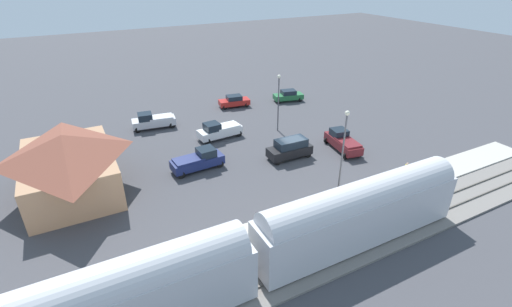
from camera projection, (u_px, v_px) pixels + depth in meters
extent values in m
plane|color=#424247|center=(294.00, 157.00, 40.87)|extent=(200.00, 200.00, 0.00)
cube|color=slate|center=(388.00, 227.00, 29.83)|extent=(4.80, 70.00, 0.18)
cube|color=#59544C|center=(395.00, 231.00, 29.19)|extent=(0.10, 70.00, 0.12)
cube|color=#59544C|center=(382.00, 221.00, 30.32)|extent=(0.10, 70.00, 0.12)
cube|color=#B7B2A8|center=(355.00, 201.00, 32.94)|extent=(3.20, 46.00, 0.30)
cube|color=silver|center=(359.00, 219.00, 27.48)|extent=(2.90, 17.11, 3.70)
cube|color=gold|center=(346.00, 211.00, 28.76)|extent=(0.04, 15.74, 0.36)
cylinder|color=silver|center=(362.00, 199.00, 26.67)|extent=(2.75, 16.43, 2.76)
cube|color=gold|center=(104.00, 298.00, 21.33)|extent=(0.04, 15.74, 0.36)
cylinder|color=silver|center=(101.00, 290.00, 19.25)|extent=(2.75, 16.43, 2.76)
cube|color=tan|center=(71.00, 173.00, 34.02)|extent=(11.34, 7.58, 3.77)
pyramid|color=brown|center=(64.00, 145.00, 32.71)|extent=(12.14, 8.38, 1.95)
cube|color=#4C3323|center=(116.00, 171.00, 35.99)|extent=(1.10, 0.08, 2.10)
cylinder|color=brown|center=(405.00, 174.00, 36.03)|extent=(0.22, 0.22, 0.85)
cylinder|color=yellow|center=(407.00, 168.00, 35.69)|extent=(0.36, 0.36, 0.62)
sphere|color=tan|center=(408.00, 164.00, 35.50)|extent=(0.24, 0.24, 0.24)
cube|color=silver|center=(154.00, 122.00, 47.66)|extent=(2.64, 5.61, 0.92)
cube|color=#19232D|center=(145.00, 117.00, 46.94)|extent=(1.93, 1.93, 0.84)
cylinder|color=black|center=(138.00, 130.00, 46.49)|extent=(0.22, 0.76, 0.76)
cylinder|color=black|center=(137.00, 125.00, 47.92)|extent=(0.22, 0.76, 0.76)
cylinder|color=black|center=(172.00, 125.00, 47.82)|extent=(0.22, 0.76, 0.76)
cylinder|color=black|center=(170.00, 121.00, 49.25)|extent=(0.22, 0.76, 0.76)
cube|color=silver|center=(161.00, 117.00, 47.70)|extent=(2.23, 3.18, 0.20)
cube|color=#236638|center=(288.00, 96.00, 57.15)|extent=(2.76, 4.79, 0.76)
cube|color=#19232D|center=(288.00, 92.00, 56.83)|extent=(2.05, 2.46, 0.64)
cylinder|color=black|center=(279.00, 101.00, 56.24)|extent=(0.22, 0.68, 0.68)
cylinder|color=black|center=(276.00, 98.00, 57.61)|extent=(0.22, 0.68, 0.68)
cylinder|color=black|center=(300.00, 100.00, 57.04)|extent=(0.22, 0.68, 0.68)
cylinder|color=black|center=(297.00, 96.00, 58.41)|extent=(0.22, 0.68, 0.68)
cube|color=red|center=(234.00, 102.00, 54.85)|extent=(2.48, 4.72, 0.76)
cube|color=#19232D|center=(234.00, 98.00, 54.53)|extent=(1.92, 2.37, 0.64)
cylinder|color=black|center=(225.00, 108.00, 53.85)|extent=(0.22, 0.68, 0.68)
cylinder|color=black|center=(222.00, 104.00, 55.19)|extent=(0.22, 0.68, 0.68)
cylinder|color=black|center=(247.00, 105.00, 54.85)|extent=(0.22, 0.68, 0.68)
cylinder|color=black|center=(243.00, 102.00, 56.19)|extent=(0.22, 0.68, 0.68)
cube|color=navy|center=(198.00, 162.00, 38.02)|extent=(2.28, 5.51, 0.92)
cube|color=#19232D|center=(206.00, 152.00, 38.09)|extent=(1.82, 1.83, 0.84)
cylinder|color=black|center=(213.00, 158.00, 39.88)|extent=(0.22, 0.76, 0.76)
cylinder|color=black|center=(220.00, 164.00, 38.57)|extent=(0.22, 0.76, 0.76)
cylinder|color=black|center=(175.00, 168.00, 37.90)|extent=(0.22, 0.76, 0.76)
cylinder|color=black|center=(181.00, 175.00, 36.59)|extent=(0.22, 0.76, 0.76)
cube|color=navy|center=(188.00, 160.00, 37.33)|extent=(2.03, 3.08, 0.20)
cube|color=white|center=(220.00, 132.00, 44.92)|extent=(2.37, 5.54, 0.92)
cube|color=#19232D|center=(212.00, 127.00, 44.03)|extent=(1.85, 1.86, 0.84)
cylinder|color=black|center=(207.00, 142.00, 43.47)|extent=(0.22, 0.76, 0.76)
cylinder|color=black|center=(201.00, 136.00, 44.76)|extent=(0.22, 0.76, 0.76)
cylinder|color=black|center=(239.00, 134.00, 45.51)|extent=(0.22, 0.76, 0.76)
cylinder|color=black|center=(232.00, 129.00, 46.80)|extent=(0.22, 0.76, 0.76)
cube|color=white|center=(227.00, 126.00, 45.11)|extent=(2.09, 3.10, 0.20)
cube|color=black|center=(289.00, 151.00, 40.29)|extent=(2.06, 4.94, 1.00)
cube|color=#19232D|center=(291.00, 143.00, 39.92)|extent=(1.80, 3.47, 0.88)
cylinder|color=black|center=(278.00, 162.00, 39.08)|extent=(0.22, 0.68, 0.68)
cylinder|color=black|center=(270.00, 155.00, 40.45)|extent=(0.22, 0.68, 0.68)
cylinder|color=black|center=(308.00, 155.00, 40.59)|extent=(0.22, 0.68, 0.68)
cylinder|color=black|center=(300.00, 148.00, 41.96)|extent=(0.22, 0.68, 0.68)
cube|color=maroon|center=(343.00, 143.00, 42.02)|extent=(5.64, 2.76, 0.92)
cube|color=#19232D|center=(339.00, 133.00, 42.48)|extent=(1.97, 1.97, 0.84)
cylinder|color=black|center=(327.00, 140.00, 43.79)|extent=(0.22, 0.76, 0.76)
cylinder|color=black|center=(339.00, 138.00, 44.29)|extent=(0.22, 0.76, 0.76)
cylinder|color=black|center=(346.00, 156.00, 40.18)|extent=(0.22, 0.76, 0.76)
cylinder|color=black|center=(360.00, 154.00, 40.68)|extent=(0.22, 0.76, 0.76)
cube|color=maroon|center=(348.00, 142.00, 40.97)|extent=(3.22, 2.29, 0.20)
cylinder|color=#515156|center=(343.00, 153.00, 33.71)|extent=(0.16, 0.16, 7.37)
sphere|color=#EAE5C6|center=(347.00, 113.00, 31.93)|extent=(0.44, 0.44, 0.44)
cylinder|color=#515156|center=(278.00, 105.00, 45.78)|extent=(0.16, 0.16, 6.86)
sphere|color=#EAE5C6|center=(279.00, 77.00, 44.12)|extent=(0.44, 0.44, 0.44)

